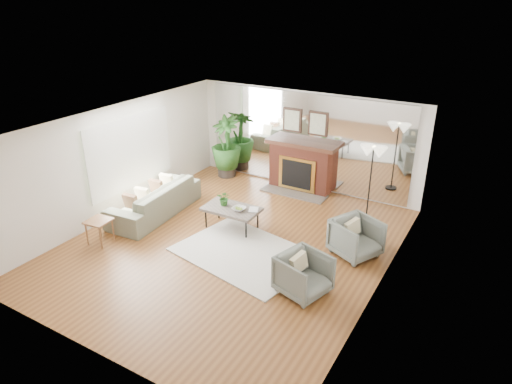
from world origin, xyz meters
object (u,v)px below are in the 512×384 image
Objects in this scene: coffee_table at (232,210)px; side_table at (99,224)px; floor_lamp at (373,158)px; potted_ficus at (226,144)px; armchair_front at (304,275)px; fireplace at (300,165)px; armchair_back at (356,238)px; sofa at (155,200)px.

coffee_table is 2.72m from side_table.
side_table is 0.29× the size of floor_lamp.
armchair_front is at bearing -43.07° from potted_ficus.
potted_ficus is at bearing -175.77° from fireplace.
floor_lamp reaches higher than potted_ficus.
coffee_table is 1.54× the size of armchair_front.
armchair_back is (2.67, 0.29, -0.07)m from coffee_table.
coffee_table is 0.50× the size of sofa.
potted_ficus is at bearing 173.53° from sofa.
side_table is at bearing 141.34° from armchair_back.
sofa is 1.58m from side_table.
coffee_table is at bearing -97.83° from fireplace.
coffee_table is at bearing 94.94° from sofa.
floor_lamp is (2.05, -0.85, 0.83)m from fireplace.
fireplace reaches higher than potted_ficus.
floor_lamp reaches higher than coffee_table.
floor_lamp is (4.31, 2.10, 1.14)m from sofa.
coffee_table is at bearing -143.32° from floor_lamp.
armchair_front reaches higher than side_table.
side_table is 0.30× the size of potted_ficus.
coffee_table is 0.70× the size of floor_lamp.
fireplace reaches higher than sofa.
fireplace reaches higher than coffee_table.
armchair_back is at bearing 25.00° from side_table.
side_table is (-1.97, -1.88, -0.01)m from coffee_table.
coffee_table is 2.37× the size of side_table.
coffee_table is 1.92m from sofa.
sofa is 4.73× the size of side_table.
armchair_front is at bearing -30.02° from coffee_table.
fireplace is 0.84× the size of sofa.
armchair_back reaches higher than armchair_front.
floor_lamp is at bearing 39.97° from side_table.
sofa is 4.33m from armchair_front.
fireplace is 3.31m from armchair_back.
side_table is (-2.33, -4.53, -0.23)m from fireplace.
armchair_front is at bearing -63.97° from fireplace.
sofa is 3.07× the size of armchair_front.
potted_ficus reaches higher than coffee_table.
potted_ficus reaches higher than armchair_front.
coffee_table is at bearing 76.77° from armchair_front.
fireplace is at bearing 42.82° from armchair_front.
sofa is at bearing -154.04° from floor_lamp.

